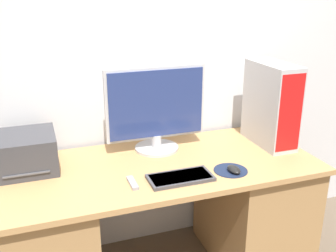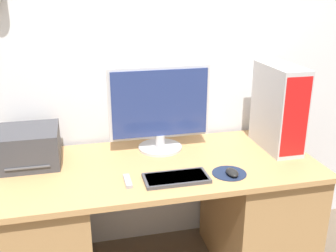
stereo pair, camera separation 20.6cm
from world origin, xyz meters
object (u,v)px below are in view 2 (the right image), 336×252
(computer_tower, at_px, (279,108))
(printer, at_px, (29,147))
(monitor, at_px, (160,108))
(remote_control, at_px, (128,181))
(mouse, at_px, (232,172))
(keyboard, at_px, (176,178))

(computer_tower, bearing_deg, printer, 175.78)
(monitor, xyz_separation_m, remote_control, (-0.25, -0.39, -0.24))
(mouse, distance_m, computer_tower, 0.54)
(monitor, distance_m, computer_tower, 0.69)
(monitor, relative_size, printer, 1.84)
(monitor, height_order, computer_tower, computer_tower)
(keyboard, distance_m, computer_tower, 0.78)
(monitor, xyz_separation_m, computer_tower, (0.68, -0.14, -0.00))
(printer, bearing_deg, computer_tower, -4.22)
(monitor, bearing_deg, mouse, -56.85)
(monitor, bearing_deg, keyboard, -90.90)
(computer_tower, relative_size, printer, 1.55)
(keyboard, xyz_separation_m, computer_tower, (0.69, 0.27, 0.24))
(computer_tower, bearing_deg, mouse, -143.30)
(monitor, bearing_deg, computer_tower, -11.63)
(monitor, height_order, mouse, monitor)
(monitor, distance_m, remote_control, 0.52)
(monitor, relative_size, mouse, 6.03)
(keyboard, height_order, mouse, mouse)
(mouse, distance_m, printer, 1.09)
(printer, bearing_deg, mouse, -21.42)
(mouse, xyz_separation_m, printer, (-1.02, 0.40, 0.08))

